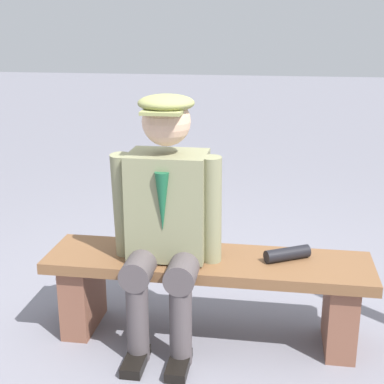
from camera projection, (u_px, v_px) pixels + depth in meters
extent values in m
plane|color=slate|center=(207.00, 335.00, 3.00)|extent=(30.00, 30.00, 0.00)
cube|color=brown|center=(207.00, 263.00, 2.88)|extent=(1.67, 0.42, 0.06)
cube|color=brown|center=(340.00, 312.00, 2.84)|extent=(0.14, 0.36, 0.40)
cube|color=brown|center=(83.00, 293.00, 3.04)|extent=(0.14, 0.36, 0.40)
cube|color=gray|center=(168.00, 205.00, 2.82)|extent=(0.39, 0.28, 0.54)
cylinder|color=#1E2338|center=(168.00, 159.00, 2.75)|extent=(0.21, 0.21, 0.06)
cone|color=#195938|center=(162.00, 202.00, 2.66)|extent=(0.07, 0.07, 0.29)
sphere|color=#DBAD8C|center=(166.00, 122.00, 2.67)|extent=(0.24, 0.24, 0.24)
ellipsoid|color=#8D9054|center=(166.00, 103.00, 2.65)|extent=(0.27, 0.27, 0.08)
cube|color=#8D9054|center=(162.00, 113.00, 2.55)|extent=(0.19, 0.11, 0.02)
cylinder|color=#4D4547|center=(185.00, 266.00, 2.75)|extent=(0.15, 0.38, 0.15)
cylinder|color=#4D4547|center=(181.00, 321.00, 2.70)|extent=(0.11, 0.11, 0.46)
cube|color=black|center=(179.00, 365.00, 2.70)|extent=(0.10, 0.24, 0.05)
cylinder|color=gray|center=(211.00, 210.00, 2.75)|extent=(0.11, 0.13, 0.55)
cylinder|color=#4D4547|center=(143.00, 263.00, 2.78)|extent=(0.15, 0.38, 0.15)
cylinder|color=#4D4547|center=(138.00, 317.00, 2.73)|extent=(0.11, 0.11, 0.46)
cube|color=black|center=(136.00, 361.00, 2.73)|extent=(0.10, 0.24, 0.05)
cylinder|color=gray|center=(123.00, 206.00, 2.81)|extent=(0.10, 0.16, 0.55)
cylinder|color=black|center=(287.00, 254.00, 2.83)|extent=(0.24, 0.18, 0.07)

